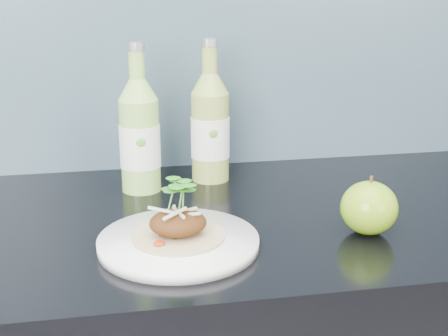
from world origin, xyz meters
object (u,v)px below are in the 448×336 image
(green_apple, at_px, (369,208))
(dinner_plate, at_px, (178,242))
(cider_bottle_left, at_px, (140,136))
(cider_bottle_right, at_px, (210,128))

(green_apple, bearing_deg, dinner_plate, 179.70)
(cider_bottle_left, bearing_deg, green_apple, -42.31)
(green_apple, bearing_deg, cider_bottle_left, 141.11)
(cider_bottle_left, bearing_deg, dinner_plate, -85.45)
(dinner_plate, height_order, green_apple, green_apple)
(dinner_plate, bearing_deg, green_apple, -0.30)
(green_apple, height_order, cider_bottle_left, cider_bottle_left)
(green_apple, distance_m, cider_bottle_left, 0.43)
(cider_bottle_right, bearing_deg, green_apple, -47.03)
(cider_bottle_left, bearing_deg, cider_bottle_right, 11.94)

